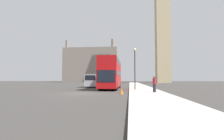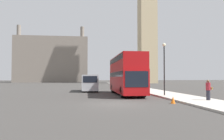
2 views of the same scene
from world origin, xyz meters
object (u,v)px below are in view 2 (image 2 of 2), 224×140
(white_van, at_px, (90,82))
(red_double_decker_bus, at_px, (126,73))
(pedestrian, at_px, (208,90))
(street_lamp, at_px, (164,61))

(white_van, bearing_deg, red_double_decker_bus, -58.41)
(red_double_decker_bus, xyz_separation_m, white_van, (-4.02, 6.54, -1.20))
(red_double_decker_bus, relative_size, white_van, 1.80)
(red_double_decker_bus, relative_size, pedestrian, 6.74)
(street_lamp, bearing_deg, red_double_decker_bus, 138.54)
(red_double_decker_bus, height_order, white_van, red_double_decker_bus)
(red_double_decker_bus, distance_m, pedestrian, 9.86)
(pedestrian, relative_size, street_lamp, 0.30)
(white_van, distance_m, street_lamp, 12.45)
(red_double_decker_bus, xyz_separation_m, street_lamp, (3.49, -3.08, 1.27))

